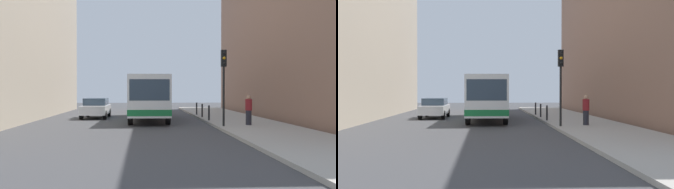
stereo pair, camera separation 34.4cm
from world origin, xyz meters
TOP-DOWN VIEW (x-y plane):
  - ground_plane at (0.00, 0.00)m, footprint 80.00×80.00m
  - sidewalk at (5.40, 0.00)m, footprint 4.40×40.00m
  - building_right at (11.50, 4.00)m, footprint 7.00×32.00m
  - bus at (-0.40, 4.30)m, footprint 2.57×11.03m
  - car_beside_bus at (-4.28, 6.14)m, footprint 1.91×4.42m
  - car_behind_bus at (-0.44, 15.36)m, footprint 2.01×4.47m
  - traffic_light at (3.55, -2.42)m, footprint 0.28×0.33m
  - bollard_near at (3.45, 1.62)m, footprint 0.11×0.11m
  - bollard_mid at (3.45, 4.45)m, footprint 0.11×0.11m
  - bollard_far at (3.45, 7.29)m, footprint 0.11×0.11m
  - pedestrian_near_signal at (5.09, -1.80)m, footprint 0.38×0.38m

SIDE VIEW (x-z plane):
  - ground_plane at x=0.00m, z-range 0.00..0.00m
  - sidewalk at x=5.40m, z-range 0.00..0.15m
  - bollard_near at x=3.45m, z-range 0.15..1.10m
  - bollard_mid at x=3.45m, z-range 0.15..1.10m
  - bollard_far at x=3.45m, z-range 0.15..1.10m
  - car_beside_bus at x=-4.28m, z-range 0.04..1.52m
  - car_behind_bus at x=-0.44m, z-range 0.04..1.52m
  - pedestrian_near_signal at x=5.09m, z-range 0.15..1.80m
  - bus at x=-0.40m, z-range 0.23..3.23m
  - traffic_light at x=3.55m, z-range 0.96..5.06m
  - building_right at x=11.50m, z-range 0.00..13.71m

